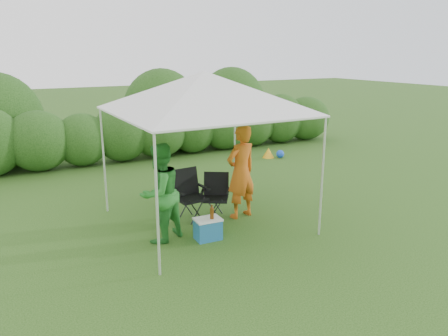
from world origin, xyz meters
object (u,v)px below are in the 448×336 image
canopy (204,92)px  woman (160,193)px  man (241,172)px  chair_right (216,192)px  cooler (208,229)px  chair_left (189,191)px

canopy → woman: bearing=-161.0°
canopy → man: 1.71m
chair_right → woman: 1.51m
canopy → man: (0.74, -0.06, -1.55)m
canopy → cooler: (-0.32, -0.72, -2.27)m
canopy → chair_left: bearing=118.2°
chair_right → cooler: size_ratio=1.83×
man → woman: 1.79m
chair_right → cooler: (-0.64, -0.93, -0.30)m
canopy → chair_right: canopy is taller
cooler → chair_right: bearing=58.3°
cooler → woman: bearing=156.1°
canopy → chair_left: size_ratio=3.19×
chair_right → man: (0.41, -0.27, 0.43)m
woman → cooler: woman is taller
chair_right → cooler: bearing=-92.3°
chair_left → cooler: (-0.13, -1.07, -0.36)m
cooler → chair_left: bearing=86.2°
chair_left → chair_right: bearing=-19.7°
chair_left → cooler: bearing=-100.9°
man → woman: bearing=-1.3°
cooler → canopy: bearing=69.2°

